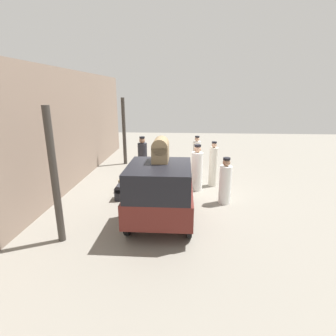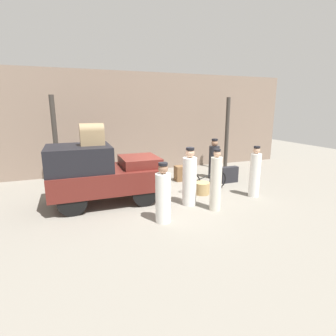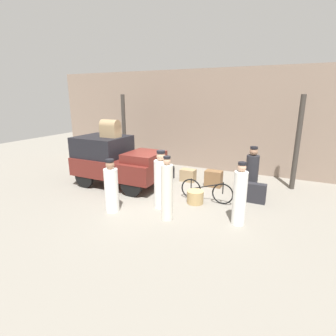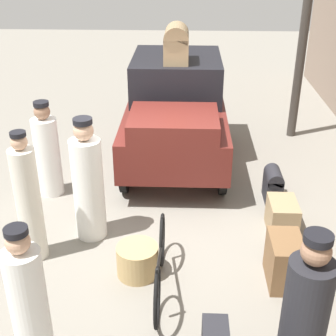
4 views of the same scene
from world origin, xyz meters
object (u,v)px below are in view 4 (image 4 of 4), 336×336
porter_carrying_trunk (305,316)px  trunk_barrel_dark (273,184)px  truck (176,110)px  wicker_basket (138,260)px  bicycle (160,265)px  porter_lifting_near_truck (47,153)px  porter_standing_middle (30,311)px  trunk_on_truck_roof (176,43)px  trunk_wicker_pale (282,217)px  trunk_large_brown (284,261)px  porter_with_bicycle (88,185)px  conductor_in_dark_uniform (28,202)px

porter_carrying_trunk → trunk_barrel_dark: size_ratio=3.05×
truck → wicker_basket: (3.38, -0.39, -0.80)m
bicycle → porter_lifting_near_truck: (-2.30, -1.95, 0.37)m
porter_standing_middle → trunk_barrel_dark: 4.51m
porter_carrying_trunk → trunk_on_truck_roof: trunk_on_truck_roof is taller
truck → porter_lifting_near_truck: bearing=-56.5°
porter_standing_middle → bicycle: bearing=138.0°
porter_standing_middle → porter_carrying_trunk: bearing=91.7°
porter_carrying_trunk → trunk_wicker_pale: porter_carrying_trunk is taller
truck → trunk_on_truck_roof: bearing=180.0°
trunk_large_brown → trunk_wicker_pale: (-1.11, 0.17, -0.06)m
porter_carrying_trunk → porter_standing_middle: porter_standing_middle is taller
trunk_large_brown → trunk_wicker_pale: 1.12m
porter_with_bicycle → trunk_wicker_pale: (-0.20, 2.75, -0.57)m
wicker_basket → trunk_barrel_dark: trunk_barrel_dark is taller
porter_carrying_trunk → trunk_barrel_dark: bearing=175.0°
truck → porter_carrying_trunk: truck is taller
bicycle → trunk_wicker_pale: bicycle is taller
truck → trunk_wicker_pale: bearing=34.6°
truck → porter_lifting_near_truck: truck is taller
porter_carrying_trunk → porter_standing_middle: size_ratio=0.97×
conductor_in_dark_uniform → trunk_barrel_dark: (-1.62, 3.42, -0.55)m
conductor_in_dark_uniform → trunk_on_truck_roof: bearing=150.8°
trunk_large_brown → porter_carrying_trunk: bearing=-4.8°
porter_carrying_trunk → trunk_on_truck_roof: (-5.01, -1.32, 1.42)m
porter_standing_middle → porter_lifting_near_truck: bearing=-167.1°
conductor_in_dark_uniform → trunk_barrel_dark: size_ratio=3.30×
conductor_in_dark_uniform → trunk_large_brown: size_ratio=2.88×
wicker_basket → trunk_on_truck_roof: size_ratio=0.76×
trunk_on_truck_roof → truck: bearing=0.0°
porter_carrying_trunk → trunk_on_truck_roof: 5.37m
wicker_basket → porter_lifting_near_truck: porter_lifting_near_truck is taller
wicker_basket → porter_with_bicycle: 1.28m
bicycle → trunk_on_truck_roof: trunk_on_truck_roof is taller
trunk_large_brown → trunk_barrel_dark: (-2.01, 0.18, -0.02)m
bicycle → conductor_in_dark_uniform: conductor_in_dark_uniform is taller
porter_lifting_near_truck → conductor_in_dark_uniform: 1.73m
trunk_on_truck_roof → conductor_in_dark_uniform: bearing=-29.2°
truck → porter_lifting_near_truck: 2.47m
conductor_in_dark_uniform → trunk_large_brown: 3.31m
truck → bicycle: bearing=-1.4°
truck → porter_standing_middle: (4.91, -1.22, -0.21)m
truck → wicker_basket: size_ratio=6.34×
bicycle → conductor_in_dark_uniform: 1.88m
truck → bicycle: size_ratio=1.91×
trunk_large_brown → trunk_barrel_dark: bearing=174.8°
wicker_basket → porter_standing_middle: 1.84m
porter_carrying_trunk → trunk_barrel_dark: 3.44m
trunk_large_brown → truck: bearing=-157.4°
trunk_barrel_dark → trunk_wicker_pale: 0.90m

